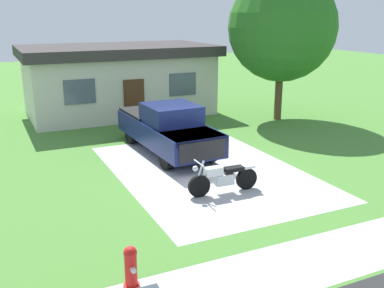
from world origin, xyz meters
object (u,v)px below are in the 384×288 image
at_px(motorcycle, 223,178).
at_px(pickup_truck, 167,127).
at_px(shade_tree, 282,27).
at_px(neighbor_house, 119,79).
at_px(fire_hydrant, 131,267).

distance_m(motorcycle, pickup_truck, 4.55).
height_order(shade_tree, neighbor_house, shade_tree).
distance_m(motorcycle, fire_hydrant, 5.16).
bearing_deg(fire_hydrant, shade_tree, 44.15).
height_order(pickup_truck, fire_hydrant, pickup_truck).
distance_m(pickup_truck, neighbor_house, 7.47).
relative_size(pickup_truck, shade_tree, 0.81).
distance_m(motorcycle, neighbor_house, 12.03).
height_order(pickup_truck, neighbor_house, neighbor_house).
bearing_deg(neighbor_house, fire_hydrant, -105.54).
bearing_deg(motorcycle, pickup_truck, 89.25).
xyz_separation_m(shade_tree, neighbor_house, (-6.69, 4.72, -2.65)).
relative_size(shade_tree, neighbor_house, 0.73).
xyz_separation_m(motorcycle, fire_hydrant, (-3.88, -3.41, -0.05)).
bearing_deg(shade_tree, fire_hydrant, -135.85).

